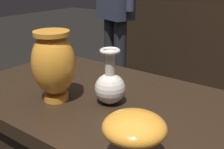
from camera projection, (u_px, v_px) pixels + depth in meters
vase_centerpiece at (110, 85)px, 0.93m from camera, size 0.11×0.11×0.19m
vase_tall_behind at (54, 64)px, 0.93m from camera, size 0.15×0.15×0.25m
vase_left_accent at (134, 128)px, 0.62m from camera, size 0.15×0.15×0.12m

